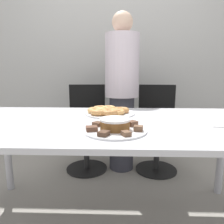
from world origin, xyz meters
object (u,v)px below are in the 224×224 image
at_px(office_chair_left, 87,129).
at_px(napkin, 223,125).
at_px(office_chair_right, 157,130).
at_px(person_standing, 122,90).
at_px(plate_donuts, 110,113).
at_px(plate_cake, 115,130).
at_px(frosted_cake, 115,124).

bearing_deg(office_chair_left, napkin, -48.55).
height_order(office_chair_right, napkin, office_chair_right).
height_order(person_standing, office_chair_right, person_standing).
bearing_deg(plate_donuts, office_chair_left, 112.53).
relative_size(office_chair_left, napkin, 5.77).
relative_size(person_standing, napkin, 10.38).
bearing_deg(plate_cake, frosted_cake, -90.00).
relative_size(office_chair_left, office_chair_right, 1.00).
bearing_deg(office_chair_right, plate_donuts, -120.86).
distance_m(plate_donuts, frosted_cake, 0.46).
xyz_separation_m(office_chair_left, frosted_cake, (0.33, -1.14, 0.35)).
bearing_deg(frosted_cake, plate_donuts, 95.92).
bearing_deg(plate_donuts, napkin, -24.39).
bearing_deg(office_chair_right, office_chair_left, -176.02).
distance_m(person_standing, frosted_cake, 1.13).
distance_m(office_chair_right, plate_cake, 1.26).
bearing_deg(office_chair_right, napkin, -73.98).
xyz_separation_m(plate_cake, frosted_cake, (0.00, -0.00, 0.04)).
distance_m(frosted_cake, napkin, 0.66).
bearing_deg(frosted_cake, office_chair_left, 106.17).
bearing_deg(office_chair_right, frosted_cake, -106.59).
height_order(office_chair_left, office_chair_right, same).
distance_m(office_chair_right, napkin, 1.06).
distance_m(office_chair_left, plate_cake, 1.23).
distance_m(office_chair_left, plate_donuts, 0.80).
xyz_separation_m(frosted_cake, napkin, (0.64, 0.15, -0.04)).
distance_m(plate_cake, plate_donuts, 0.46).
bearing_deg(napkin, plate_cake, -167.18).
bearing_deg(office_chair_right, plate_cake, -106.59).
bearing_deg(office_chair_left, plate_donuts, -70.33).
distance_m(plate_cake, frosted_cake, 0.04).
relative_size(office_chair_left, plate_donuts, 2.46).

